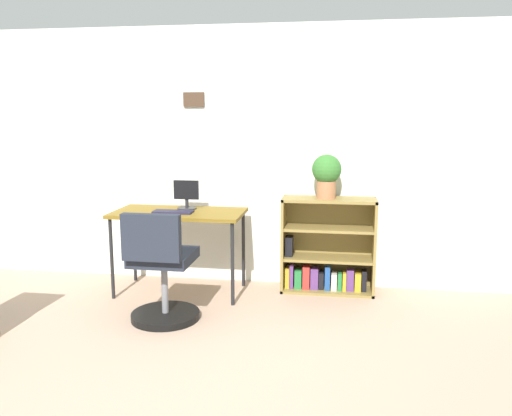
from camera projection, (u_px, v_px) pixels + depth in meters
ground_plane at (148, 395)px, 2.92m from camera, size 6.24×6.24×0.00m
wall_back at (227, 157)px, 4.81m from camera, size 5.20×0.12×2.31m
desk at (179, 218)px, 4.51m from camera, size 1.11×0.57×0.72m
monitor at (186, 195)px, 4.58m from camera, size 0.22×0.17×0.25m
keyboard at (173, 212)px, 4.42m from camera, size 0.33×0.13×0.02m
office_chair at (161, 274)px, 3.89m from camera, size 0.52×0.55×0.86m
bookshelf_low at (327, 251)px, 4.62m from camera, size 0.80×0.30×0.83m
potted_plant_on_shelf at (327, 173)px, 4.45m from camera, size 0.25×0.25×0.38m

